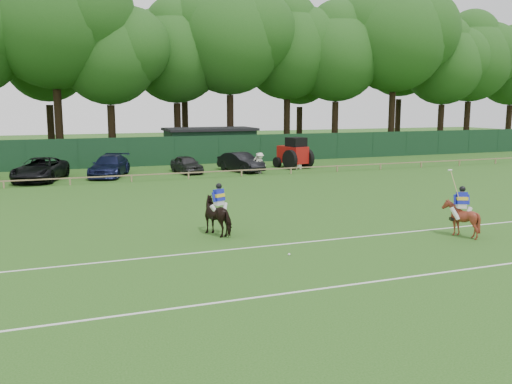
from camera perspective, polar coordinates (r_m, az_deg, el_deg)
name	(u,v)px	position (r m, az deg, el deg)	size (l,w,h in m)	color
ground	(271,239)	(21.70, 1.56, -4.93)	(160.00, 160.00, 0.00)	#1E4C14
horse_dark	(219,216)	(22.29, -3.90, -2.51)	(0.84, 1.84, 1.56)	black
horse_chestnut	(461,218)	(23.45, 20.73, -2.63)	(1.18, 1.33, 1.47)	maroon
suv_black	(40,169)	(40.50, -21.76, 2.23)	(2.64, 5.73, 1.59)	black
sedan_navy	(110,166)	(41.28, -15.16, 2.66)	(2.17, 5.34, 1.55)	#121739
hatch_grey	(187,164)	(42.26, -7.31, 2.91)	(1.57, 3.90, 1.33)	#29292B
estate_black	(241,162)	(42.80, -1.62, 3.17)	(1.57, 4.51, 1.49)	black
spectator_left	(260,163)	(41.62, 0.44, 3.07)	(1.03, 0.59, 1.59)	white
spectator_mid	(257,163)	(41.86, 0.12, 3.07)	(0.91, 0.38, 1.55)	white
spectator_right	(298,158)	(44.41, 4.47, 3.61)	(0.91, 0.59, 1.86)	white
rider_dark	(219,199)	(22.15, -3.90, -0.72)	(0.90, 0.58, 1.41)	silver
rider_chestnut	(462,202)	(23.31, 20.83, -0.97)	(0.91, 0.76, 2.05)	silver
polo_ball	(289,255)	(19.36, 3.50, -6.59)	(0.09, 0.09, 0.09)	silver
pitch_lines	(310,262)	(18.62, 5.66, -7.38)	(60.00, 5.10, 0.01)	silver
pitch_rail	(175,173)	(38.61, -8.57, 1.95)	(62.10, 0.10, 0.50)	#997F5B
perimeter_fence	(152,151)	(47.32, -10.90, 4.21)	(92.08, 0.08, 2.50)	#14351E
utility_shed	(210,144)	(51.54, -4.88, 5.08)	(8.40, 4.40, 3.04)	#14331E
tree_row	(158,157)	(55.63, -10.24, 3.68)	(96.00, 12.00, 21.00)	#26561C
tractor	(294,154)	(45.09, 4.01, 4.06)	(2.74, 3.46, 2.55)	#A5120F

